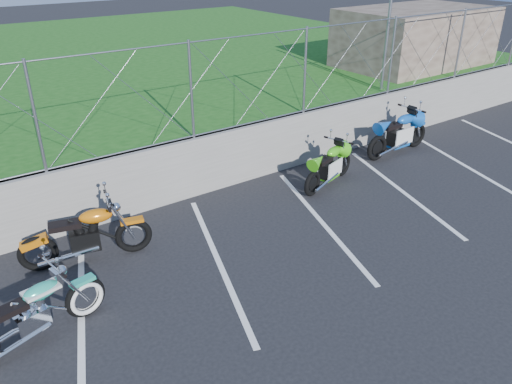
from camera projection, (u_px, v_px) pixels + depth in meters
ground at (251, 289)px, 7.98m from camera, size 90.00×90.00×0.00m
retaining_wall at (153, 178)px, 10.23m from camera, size 30.00×0.22×1.30m
grass_field at (31, 80)px, 17.51m from camera, size 30.00×20.00×1.30m
stone_building at (415, 37)px, 16.46m from camera, size 5.00×3.00×1.80m
chain_link_fence at (145, 99)px, 9.50m from camera, size 28.00×0.03×2.00m
sign_pole at (387, 34)px, 13.31m from camera, size 0.08×0.08×3.00m
parking_lines at (273, 239)px, 9.33m from camera, size 18.29×4.31×0.01m
cruiser_turquoise at (34, 316)px, 6.77m from camera, size 2.15×0.68×1.08m
naked_orange at (88, 237)px, 8.51m from camera, size 2.19×0.81×1.11m
sportbike_green at (329, 167)px, 11.25m from camera, size 1.87×0.75×0.99m
sportbike_blue at (399, 135)px, 12.94m from camera, size 2.25×0.80×1.16m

